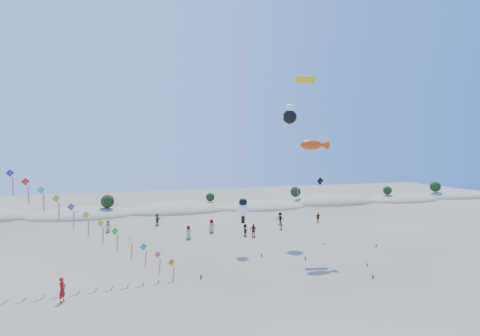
# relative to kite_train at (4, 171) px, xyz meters

# --- Properties ---
(ground) EXTENTS (160.00, 160.00, 0.00)m
(ground) POSITION_rel_kite_train_xyz_m (19.61, -10.52, -9.63)
(ground) COLOR #786D53
(ground) RESTS_ON ground
(dune_ridge) EXTENTS (145.30, 11.49, 5.57)m
(dune_ridge) POSITION_rel_kite_train_xyz_m (20.67, 34.61, -9.52)
(dune_ridge) COLOR gray
(dune_ridge) RESTS_ON ground
(kite_train) EXTENTS (29.74, 5.46, 19.01)m
(kite_train) POSITION_rel_kite_train_xyz_m (0.00, 0.00, 0.00)
(kite_train) COLOR #3F2D1E
(kite_train) RESTS_ON ground
(fish_kite) EXTENTS (3.23, 8.59, 12.34)m
(fish_kite) POSITION_rel_kite_train_xyz_m (28.48, 0.60, 2.14)
(fish_kite) COLOR #3F2D1E
(fish_kite) RESTS_ON ground
(cartoon_kite_low) EXTENTS (2.16, 2.61, 6.03)m
(cartoon_kite_low) POSITION_rel_kite_train_xyz_m (21.79, 4.01, -4.71)
(cartoon_kite_low) COLOR #3F2D1E
(cartoon_kite_low) RESTS_ON ground
(cartoon_kite_high) EXTENTS (3.57, 10.36, 16.90)m
(cartoon_kite_high) POSITION_rel_kite_train_xyz_m (29.62, 9.13, 5.84)
(cartoon_kite_high) COLOR #3F2D1E
(cartoon_kite_high) RESTS_ON ground
(parafoil_kite) EXTENTS (3.22, 9.77, 19.69)m
(parafoil_kite) POSITION_rel_kite_train_xyz_m (29.73, 4.88, 9.27)
(parafoil_kite) COLOR #3F2D1E
(parafoil_kite) RESTS_ON ground
(dark_kite) EXTENTS (4.47, 6.41, 7.79)m
(dark_kite) POSITION_rel_kite_train_xyz_m (34.27, 6.68, -4.00)
(dark_kite) COLOR #3F2D1E
(dark_kite) RESTS_ON ground
(flyer_foreground) EXTENTS (0.69, 0.80, 1.86)m
(flyer_foreground) POSITION_rel_kite_train_xyz_m (4.68, -4.78, -8.70)
(flyer_foreground) COLOR red
(flyer_foreground) RESTS_ON ground
(beachgoers) EXTENTS (31.29, 12.52, 1.83)m
(beachgoers) POSITION_rel_kite_train_xyz_m (23.36, 16.08, -8.79)
(beachgoers) COLOR slate
(beachgoers) RESTS_ON ground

